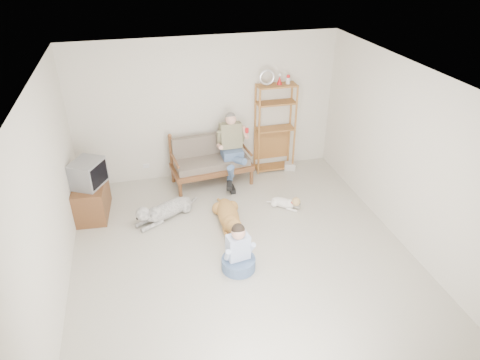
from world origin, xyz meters
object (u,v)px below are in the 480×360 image
object	(u,v)px
etagere	(275,128)
tv_stand	(92,199)
loveseat	(211,159)
golden_retriever	(229,218)

from	to	relation	value
etagere	tv_stand	xyz separation A→B (m)	(-3.52, -0.80, -0.62)
loveseat	golden_retriever	xyz separation A→B (m)	(0.01, -1.54, -0.32)
etagere	tv_stand	bearing A→B (deg)	-167.21
etagere	loveseat	bearing A→B (deg)	-171.66
etagere	tv_stand	size ratio (longest dim) A/B	2.22
etagere	golden_retriever	xyz separation A→B (m)	(-1.33, -1.74, -0.75)
loveseat	etagere	world-z (taller)	etagere
tv_stand	golden_retriever	bearing A→B (deg)	-18.61
tv_stand	golden_retriever	distance (m)	2.39
loveseat	tv_stand	world-z (taller)	loveseat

